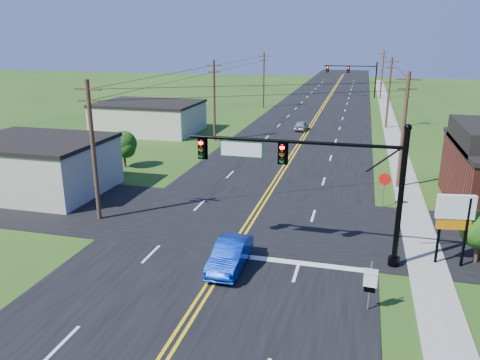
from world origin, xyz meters
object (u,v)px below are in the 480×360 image
(signal_mast_far, at_px, (353,74))
(blue_car, at_px, (230,256))
(stop_sign, at_px, (385,183))
(signal_mast_main, at_px, (312,172))
(route_sign, at_px, (370,282))

(signal_mast_far, bearing_deg, blue_car, -92.94)
(blue_car, bearing_deg, stop_sign, 55.38)
(signal_mast_main, relative_size, blue_car, 2.64)
(signal_mast_far, relative_size, stop_sign, 4.40)
(stop_sign, bearing_deg, blue_car, -109.83)
(signal_mast_main, xyz_separation_m, stop_sign, (4.16, 8.98, -2.95))
(blue_car, relative_size, route_sign, 1.83)
(route_sign, distance_m, stop_sign, 13.63)
(signal_mast_far, xyz_separation_m, blue_car, (-3.82, -74.37, -3.84))
(signal_mast_main, relative_size, stop_sign, 4.53)
(stop_sign, bearing_deg, route_sign, -79.26)
(signal_mast_main, height_order, stop_sign, signal_mast_main)
(blue_car, xyz_separation_m, stop_sign, (7.88, 11.35, 1.09))
(signal_mast_far, height_order, blue_car, signal_mast_far)
(blue_car, distance_m, route_sign, 7.27)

